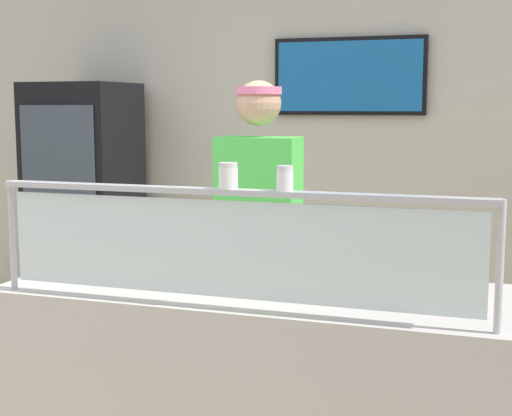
% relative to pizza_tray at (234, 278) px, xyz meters
% --- Properties ---
extents(shop_rear_unit, '(6.35, 0.13, 2.70)m').
position_rel_pizza_tray_xyz_m(shop_rear_unit, '(0.12, 2.02, 0.39)').
color(shop_rear_unit, beige).
rests_on(shop_rear_unit, ground).
extents(serving_counter, '(1.95, 0.75, 0.95)m').
position_rel_pizza_tray_xyz_m(serving_counter, '(0.12, -0.07, -0.49)').
color(serving_counter, '#BCB7B2').
rests_on(serving_counter, ground).
extents(sneeze_guard, '(1.78, 0.06, 0.42)m').
position_rel_pizza_tray_xyz_m(sneeze_guard, '(0.12, -0.38, 0.25)').
color(sneeze_guard, '#B2B5BC').
rests_on(sneeze_guard, serving_counter).
extents(pizza_tray, '(0.46, 0.46, 0.04)m').
position_rel_pizza_tray_xyz_m(pizza_tray, '(0.00, 0.00, 0.00)').
color(pizza_tray, '#9EA0A8').
rests_on(pizza_tray, serving_counter).
extents(pizza_server, '(0.12, 0.29, 0.01)m').
position_rel_pizza_tray_xyz_m(pizza_server, '(-0.04, -0.02, 0.02)').
color(pizza_server, '#ADAFB7').
rests_on(pizza_server, pizza_tray).
extents(parmesan_shaker, '(0.07, 0.07, 0.09)m').
position_rel_pizza_tray_xyz_m(parmesan_shaker, '(0.12, -0.38, 0.44)').
color(parmesan_shaker, white).
rests_on(parmesan_shaker, sneeze_guard).
extents(pepper_flake_shaker, '(0.06, 0.06, 0.08)m').
position_rel_pizza_tray_xyz_m(pepper_flake_shaker, '(0.32, -0.38, 0.43)').
color(pepper_flake_shaker, white).
rests_on(pepper_flake_shaker, sneeze_guard).
extents(worker_figure, '(0.41, 0.50, 1.76)m').
position_rel_pizza_tray_xyz_m(worker_figure, '(-0.09, 0.58, 0.04)').
color(worker_figure, '#23232D').
rests_on(worker_figure, ground).
extents(drink_fridge, '(0.62, 0.60, 1.79)m').
position_rel_pizza_tray_xyz_m(drink_fridge, '(-1.64, 1.57, -0.07)').
color(drink_fridge, black).
rests_on(drink_fridge, ground).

